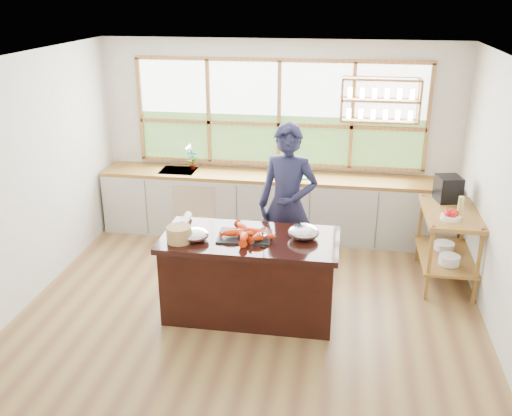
% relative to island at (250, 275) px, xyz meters
% --- Properties ---
extents(ground_plane, '(5.00, 5.00, 0.00)m').
position_rel_island_xyz_m(ground_plane, '(0.00, 0.20, -0.45)').
color(ground_plane, olive).
extents(room_shell, '(5.02, 4.52, 2.71)m').
position_rel_island_xyz_m(room_shell, '(0.02, 0.71, 1.30)').
color(room_shell, silver).
rests_on(room_shell, ground_plane).
extents(back_counter, '(4.90, 0.63, 0.90)m').
position_rel_island_xyz_m(back_counter, '(-0.02, 2.14, 0.00)').
color(back_counter, '#BBB9B1').
rests_on(back_counter, ground_plane).
extents(right_shelf_unit, '(0.62, 1.10, 0.90)m').
position_rel_island_xyz_m(right_shelf_unit, '(2.19, 1.09, 0.15)').
color(right_shelf_unit, olive).
rests_on(right_shelf_unit, ground_plane).
extents(island, '(1.85, 0.90, 0.90)m').
position_rel_island_xyz_m(island, '(0.00, 0.00, 0.00)').
color(island, black).
rests_on(island, ground_plane).
extents(cook, '(0.78, 0.59, 1.93)m').
position_rel_island_xyz_m(cook, '(0.30, 0.81, 0.51)').
color(cook, '#1B1C38').
rests_on(cook, ground_plane).
extents(potted_plant, '(0.18, 0.16, 0.30)m').
position_rel_island_xyz_m(potted_plant, '(-1.21, 2.20, 0.59)').
color(potted_plant, slate).
rests_on(potted_plant, back_counter).
extents(cutting_board, '(0.44, 0.35, 0.01)m').
position_rel_island_xyz_m(cutting_board, '(0.31, 2.14, 0.45)').
color(cutting_board, '#4BCA39').
rests_on(cutting_board, back_counter).
extents(espresso_machine, '(0.33, 0.34, 0.31)m').
position_rel_island_xyz_m(espresso_machine, '(2.19, 1.46, 0.60)').
color(espresso_machine, black).
rests_on(espresso_machine, right_shelf_unit).
extents(wine_bottle, '(0.07, 0.07, 0.26)m').
position_rel_island_xyz_m(wine_bottle, '(2.24, 0.89, 0.58)').
color(wine_bottle, '#B2B657').
rests_on(wine_bottle, right_shelf_unit).
extents(fruit_bowl, '(0.22, 0.22, 0.11)m').
position_rel_island_xyz_m(fruit_bowl, '(2.14, 0.85, 0.49)').
color(fruit_bowl, white).
rests_on(fruit_bowl, right_shelf_unit).
extents(slate_board, '(0.57, 0.43, 0.02)m').
position_rel_island_xyz_m(slate_board, '(-0.06, 0.00, 0.45)').
color(slate_board, black).
rests_on(slate_board, island).
extents(lobster_pile, '(0.52, 0.48, 0.08)m').
position_rel_island_xyz_m(lobster_pile, '(-0.04, -0.03, 0.50)').
color(lobster_pile, '#EB3B02').
rests_on(lobster_pile, slate_board).
extents(mixing_bowl_left, '(0.28, 0.28, 0.14)m').
position_rel_island_xyz_m(mixing_bowl_left, '(-0.54, -0.15, 0.51)').
color(mixing_bowl_left, silver).
rests_on(mixing_bowl_left, island).
extents(mixing_bowl_right, '(0.32, 0.32, 0.16)m').
position_rel_island_xyz_m(mixing_bowl_right, '(0.55, 0.07, 0.51)').
color(mixing_bowl_right, silver).
rests_on(mixing_bowl_right, island).
extents(wine_glass, '(0.08, 0.08, 0.22)m').
position_rel_island_xyz_m(wine_glass, '(0.18, -0.21, 0.61)').
color(wine_glass, white).
rests_on(wine_glass, island).
extents(wicker_basket, '(0.26, 0.26, 0.16)m').
position_rel_island_xyz_m(wicker_basket, '(-0.70, -0.21, 0.53)').
color(wicker_basket, tan).
rests_on(wicker_basket, island).
extents(parchment_roll, '(0.10, 0.30, 0.08)m').
position_rel_island_xyz_m(parchment_roll, '(-0.77, 0.28, 0.49)').
color(parchment_roll, silver).
rests_on(parchment_roll, island).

